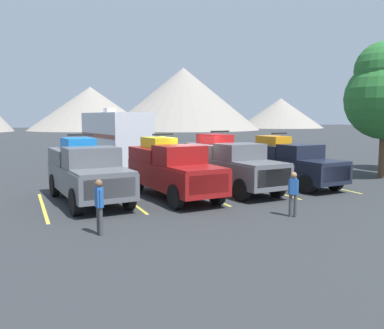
{
  "coord_description": "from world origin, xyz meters",
  "views": [
    {
      "loc": [
        -7.35,
        -17.15,
        3.38
      ],
      "look_at": [
        0.0,
        0.05,
        1.2
      ],
      "focal_mm": 38.53,
      "sensor_mm": 36.0,
      "label": 1
    }
  ],
  "objects_px": {
    "camper_trailer_a": "(116,138)",
    "pickup_truck_d": "(289,162)",
    "pickup_truck_a": "(87,171)",
    "person_b": "(99,203)",
    "pickup_truck_c": "(230,164)",
    "pickup_truck_b": "(172,168)",
    "person_a": "(293,191)"
  },
  "relations": [
    {
      "from": "camper_trailer_a",
      "to": "pickup_truck_d",
      "type": "bearing_deg",
      "value": -53.31
    },
    {
      "from": "pickup_truck_a",
      "to": "person_b",
      "type": "distance_m",
      "value": 4.96
    },
    {
      "from": "pickup_truck_a",
      "to": "camper_trailer_a",
      "type": "height_order",
      "value": "camper_trailer_a"
    },
    {
      "from": "person_b",
      "to": "pickup_truck_a",
      "type": "bearing_deg",
      "value": 85.09
    },
    {
      "from": "pickup_truck_a",
      "to": "pickup_truck_d",
      "type": "distance_m",
      "value": 9.83
    },
    {
      "from": "pickup_truck_c",
      "to": "person_b",
      "type": "height_order",
      "value": "pickup_truck_c"
    },
    {
      "from": "pickup_truck_a",
      "to": "person_b",
      "type": "bearing_deg",
      "value": -94.91
    },
    {
      "from": "pickup_truck_a",
      "to": "person_b",
      "type": "xyz_separation_m",
      "value": [
        -0.42,
        -4.93,
        -0.31
      ]
    },
    {
      "from": "pickup_truck_d",
      "to": "person_b",
      "type": "height_order",
      "value": "pickup_truck_d"
    },
    {
      "from": "pickup_truck_b",
      "to": "person_a",
      "type": "bearing_deg",
      "value": -61.81
    },
    {
      "from": "person_a",
      "to": "person_b",
      "type": "distance_m",
      "value": 6.44
    },
    {
      "from": "pickup_truck_d",
      "to": "person_b",
      "type": "bearing_deg",
      "value": -153.88
    },
    {
      "from": "pickup_truck_c",
      "to": "camper_trailer_a",
      "type": "relative_size",
      "value": 0.8
    },
    {
      "from": "person_a",
      "to": "person_b",
      "type": "height_order",
      "value": "person_b"
    },
    {
      "from": "pickup_truck_d",
      "to": "pickup_truck_c",
      "type": "bearing_deg",
      "value": -177.21
    },
    {
      "from": "pickup_truck_a",
      "to": "pickup_truck_b",
      "type": "relative_size",
      "value": 1.0
    },
    {
      "from": "pickup_truck_c",
      "to": "pickup_truck_a",
      "type": "bearing_deg",
      "value": 179.38
    },
    {
      "from": "pickup_truck_b",
      "to": "pickup_truck_a",
      "type": "bearing_deg",
      "value": 171.63
    },
    {
      "from": "pickup_truck_c",
      "to": "person_a",
      "type": "xyz_separation_m",
      "value": [
        -0.4,
        -5.26,
        -0.36
      ]
    },
    {
      "from": "pickup_truck_c",
      "to": "camper_trailer_a",
      "type": "bearing_deg",
      "value": 109.43
    },
    {
      "from": "pickup_truck_c",
      "to": "pickup_truck_d",
      "type": "relative_size",
      "value": 1.05
    },
    {
      "from": "camper_trailer_a",
      "to": "person_b",
      "type": "height_order",
      "value": "camper_trailer_a"
    },
    {
      "from": "pickup_truck_a",
      "to": "pickup_truck_d",
      "type": "relative_size",
      "value": 1.03
    },
    {
      "from": "camper_trailer_a",
      "to": "person_b",
      "type": "bearing_deg",
      "value": -104.61
    },
    {
      "from": "pickup_truck_c",
      "to": "person_b",
      "type": "bearing_deg",
      "value": -144.54
    },
    {
      "from": "pickup_truck_c",
      "to": "person_a",
      "type": "relative_size",
      "value": 3.91
    },
    {
      "from": "pickup_truck_a",
      "to": "pickup_truck_b",
      "type": "distance_m",
      "value": 3.45
    },
    {
      "from": "camper_trailer_a",
      "to": "person_b",
      "type": "xyz_separation_m",
      "value": [
        -3.63,
        -13.92,
        -1.13
      ]
    },
    {
      "from": "pickup_truck_d",
      "to": "person_a",
      "type": "xyz_separation_m",
      "value": [
        -3.83,
        -5.43,
        -0.28
      ]
    },
    {
      "from": "pickup_truck_a",
      "to": "person_b",
      "type": "relative_size",
      "value": 3.65
    },
    {
      "from": "pickup_truck_c",
      "to": "camper_trailer_a",
      "type": "height_order",
      "value": "camper_trailer_a"
    },
    {
      "from": "camper_trailer_a",
      "to": "person_a",
      "type": "bearing_deg",
      "value": -78.95
    }
  ]
}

